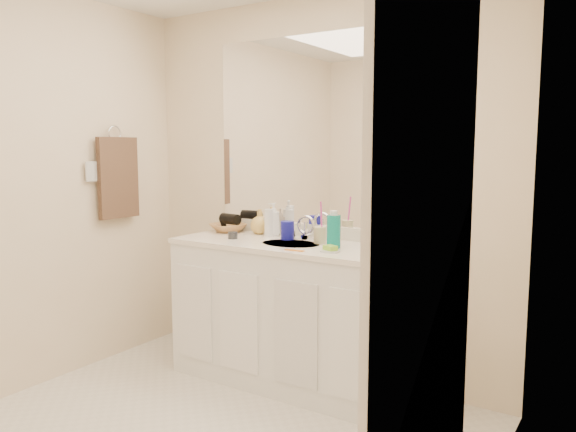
{
  "coord_description": "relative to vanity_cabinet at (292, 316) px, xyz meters",
  "views": [
    {
      "loc": [
        1.8,
        -1.81,
        1.46
      ],
      "look_at": [
        0.0,
        0.97,
        1.05
      ],
      "focal_mm": 35.0,
      "sensor_mm": 36.0,
      "label": 1
    }
  ],
  "objects": [
    {
      "name": "tan_cup",
      "position": [
        0.15,
        0.08,
        0.51
      ],
      "size": [
        0.09,
        0.09,
        0.1
      ],
      "primitive_type": "cylinder",
      "rotation": [
        0.0,
        0.0,
        0.32
      ],
      "color": "beige",
      "rests_on": "countertop"
    },
    {
      "name": "green_soap",
      "position": [
        0.34,
        -0.14,
        0.48
      ],
      "size": [
        0.09,
        0.08,
        0.03
      ],
      "primitive_type": "cube",
      "rotation": [
        0.0,
        0.0,
        -0.43
      ],
      "color": "#8ED634",
      "rests_on": "soap_dish"
    },
    {
      "name": "faucet",
      "position": [
        0.0,
        0.16,
        0.51
      ],
      "size": [
        0.02,
        0.02,
        0.11
      ],
      "primitive_type": "cylinder",
      "color": "silver",
      "rests_on": "countertop"
    },
    {
      "name": "hand_towel",
      "position": [
        -1.25,
        -0.25,
        0.82
      ],
      "size": [
        0.04,
        0.32,
        0.55
      ],
      "primitive_type": "cube",
      "color": "#2D2018",
      "rests_on": "towel_ring"
    },
    {
      "name": "extra_white_bottle",
      "position": [
        -0.27,
        0.13,
        0.54
      ],
      "size": [
        0.07,
        0.07,
        0.18
      ],
      "primitive_type": "cylinder",
      "rotation": [
        0.0,
        0.0,
        0.24
      ],
      "color": "white",
      "rests_on": "countertop"
    },
    {
      "name": "dark_jar",
      "position": [
        -0.4,
        -0.07,
        0.48
      ],
      "size": [
        0.07,
        0.07,
        0.04
      ],
      "primitive_type": "cylinder",
      "rotation": [
        0.0,
        0.0,
        -0.26
      ],
      "color": "#2A2B2F",
      "rests_on": "countertop"
    },
    {
      "name": "soap_bottle_yellow",
      "position": [
        -0.38,
        0.19,
        0.54
      ],
      "size": [
        0.13,
        0.13,
        0.16
      ],
      "primitive_type": "imported",
      "rotation": [
        0.0,
        0.0,
        -0.03
      ],
      "color": "#DDB456",
      "rests_on": "countertop"
    },
    {
      "name": "hair_dryer",
      "position": [
        -0.59,
        0.14,
        0.54
      ],
      "size": [
        0.16,
        0.09,
        0.07
      ],
      "primitive_type": "cylinder",
      "rotation": [
        0.0,
        1.57,
        -0.14
      ],
      "color": "black",
      "rests_on": "wicker_basket"
    },
    {
      "name": "soap_bottle_white",
      "position": [
        -0.26,
        0.17,
        0.56
      ],
      "size": [
        0.11,
        0.11,
        0.22
      ],
      "primitive_type": "imported",
      "rotation": [
        0.0,
        0.0,
        -0.4
      ],
      "color": "white",
      "rests_on": "countertop"
    },
    {
      "name": "door",
      "position": [
        1.29,
        -1.32,
        0.57
      ],
      "size": [
        0.02,
        0.82,
        2.0
      ],
      "primitive_type": "cube",
      "color": "white",
      "rests_on": "floor"
    },
    {
      "name": "wall_left",
      "position": [
        -1.3,
        -1.02,
        0.77
      ],
      "size": [
        0.02,
        2.6,
        2.4
      ],
      "primitive_type": "cube",
      "color": "#F7E2C1",
      "rests_on": "floor"
    },
    {
      "name": "wall_back",
      "position": [
        0.0,
        0.28,
        0.77
      ],
      "size": [
        2.6,
        0.02,
        2.4
      ],
      "primitive_type": "cube",
      "color": "#F7E2C1",
      "rests_on": "floor"
    },
    {
      "name": "wall_right",
      "position": [
        1.3,
        -1.02,
        0.77
      ],
      "size": [
        0.02,
        2.6,
        2.4
      ],
      "primitive_type": "cube",
      "color": "#F7E2C1",
      "rests_on": "floor"
    },
    {
      "name": "backsplash",
      "position": [
        0.0,
        0.26,
        0.5
      ],
      "size": [
        1.52,
        0.03,
        0.08
      ],
      "primitive_type": "cube",
      "color": "silver",
      "rests_on": "countertop"
    },
    {
      "name": "vanity_cabinet",
      "position": [
        0.0,
        0.0,
        0.0
      ],
      "size": [
        1.5,
        0.55,
        0.85
      ],
      "primitive_type": "cube",
      "color": "white",
      "rests_on": "floor"
    },
    {
      "name": "switch_plate",
      "position": [
        -1.27,
        -0.45,
        0.88
      ],
      "size": [
        0.01,
        0.08,
        0.13
      ],
      "primitive_type": "cube",
      "color": "silver",
      "rests_on": "wall_left"
    },
    {
      "name": "sink_basin",
      "position": [
        0.0,
        -0.02,
        0.44
      ],
      "size": [
        0.37,
        0.37,
        0.02
      ],
      "primitive_type": "cylinder",
      "color": "beige",
      "rests_on": "countertop"
    },
    {
      "name": "mirror",
      "position": [
        0.0,
        0.27,
        1.14
      ],
      "size": [
        1.48,
        0.01,
        1.2
      ],
      "primitive_type": "cube",
      "color": "white",
      "rests_on": "wall_back"
    },
    {
      "name": "orange_comb",
      "position": [
        0.15,
        -0.21,
        0.46
      ],
      "size": [
        0.12,
        0.03,
        0.0
      ],
      "primitive_type": "cube",
      "rotation": [
        0.0,
        0.0,
        0.05
      ],
      "color": "orange",
      "rests_on": "countertop"
    },
    {
      "name": "toothbrush",
      "position": [
        0.16,
        0.08,
        0.6
      ],
      "size": [
        0.02,
        0.04,
        0.21
      ],
      "primitive_type": "cylinder",
      "rotation": [
        0.14,
        0.0,
        0.2
      ],
      "color": "#EC3EAD",
      "rests_on": "tan_cup"
    },
    {
      "name": "towel_ring",
      "position": [
        -1.27,
        -0.25,
        1.12
      ],
      "size": [
        0.01,
        0.11,
        0.11
      ],
      "primitive_type": "torus",
      "rotation": [
        0.0,
        1.57,
        0.0
      ],
      "color": "silver",
      "rests_on": "wall_left"
    },
    {
      "name": "countertop",
      "position": [
        0.0,
        0.0,
        0.44
      ],
      "size": [
        1.52,
        0.57,
        0.03
      ],
      "primitive_type": "cube",
      "color": "white",
      "rests_on": "vanity_cabinet"
    },
    {
      "name": "wicker_basket",
      "position": [
        -0.61,
        0.14,
        0.48
      ],
      "size": [
        0.29,
        0.29,
        0.06
      ],
      "primitive_type": "imported",
      "rotation": [
        0.0,
        0.0,
        -0.33
      ],
      "color": "#AE7946",
      "rests_on": "countertop"
    },
    {
      "name": "soap_dish",
      "position": [
        0.34,
        -0.14,
        0.46
      ],
      "size": [
        0.11,
        0.09,
        0.01
      ],
      "primitive_type": "cube",
      "rotation": [
        0.0,
        0.0,
        0.16
      ],
      "color": "silver",
      "rests_on": "countertop"
    },
    {
      "name": "soap_bottle_cream",
      "position": [
        -0.3,
        0.2,
        0.54
      ],
      "size": [
        0.1,
        0.1,
        0.16
      ],
      "primitive_type": "imported",
      "rotation": [
        0.0,
        0.0,
        -0.39
      ],
      "color": "beige",
      "rests_on": "countertop"
    },
    {
      "name": "mouthwash_bottle",
      "position": [
        0.29,
        -0.01,
        0.55
      ],
      "size": [
        0.09,
        0.09,
        0.19
      ],
      "primitive_type": "cylinder",
      "rotation": [
        0.0,
        0.0,
        -0.08
      ],
      "color": "#0A837B",
      "rests_on": "countertop"
    },
    {
      "name": "clear_pump_bottle",
      "position": [
        0.55,
        0.15,
        0.53
      ],
      "size": [
        0.07,
        0.07,
        0.15
      ],
      "primitive_type": "cylinder",
      "rotation": [
        0.0,
        0.0,
        0.26
      ],
      "color": "white",
      "rests_on": "countertop"
    },
    {
      "name": "blue_mug",
      "position": [
        -0.1,
        0.09,
        0.51
      ],
      "size": [
        0.1,
        0.1,
        0.12
      ],
      "primitive_type": "cylinder",
      "rotation": [
        0.0,
        0.0,
        -0.16
      ],
      "color": "#1717A3",
      "rests_on": "countertop"
    }
  ]
}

